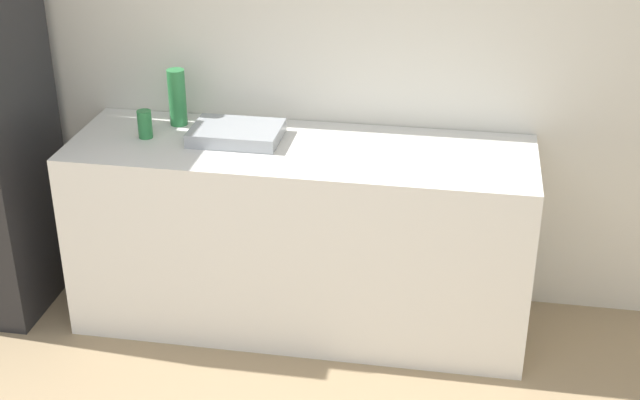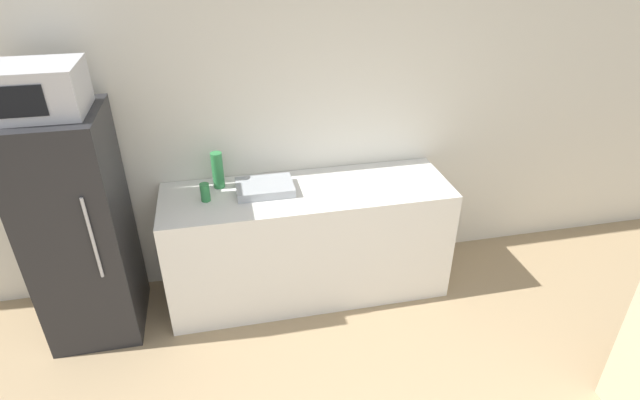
{
  "view_description": "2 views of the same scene",
  "coord_description": "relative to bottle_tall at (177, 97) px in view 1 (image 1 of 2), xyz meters",
  "views": [
    {
      "loc": [
        0.66,
        -0.98,
        2.4
      ],
      "look_at": [
        0.14,
        2.01,
        0.9
      ],
      "focal_mm": 50.0,
      "sensor_mm": 36.0,
      "label": 1
    },
    {
      "loc": [
        -0.6,
        -0.49,
        2.58
      ],
      "look_at": [
        -0.08,
        1.94,
        1.15
      ],
      "focal_mm": 28.0,
      "sensor_mm": 36.0,
      "label": 2
    }
  ],
  "objects": [
    {
      "name": "wall_back",
      "position": [
        0.65,
        0.18,
        0.28
      ],
      "size": [
        8.0,
        0.06,
        2.6
      ],
      "primitive_type": "cube",
      "color": "silver",
      "rests_on": "ground_plane"
    },
    {
      "name": "counter",
      "position": [
        0.61,
        -0.18,
        -0.57
      ],
      "size": [
        2.06,
        0.65,
        0.88
      ],
      "primitive_type": "cube",
      "color": "silver",
      "rests_on": "ground_plane"
    },
    {
      "name": "sink_basin",
      "position": [
        0.31,
        -0.13,
        -0.1
      ],
      "size": [
        0.4,
        0.29,
        0.06
      ],
      "primitive_type": "cube",
      "color": "#9EA3A8",
      "rests_on": "counter"
    },
    {
      "name": "bottle_tall",
      "position": [
        0.0,
        0.0,
        0.0
      ],
      "size": [
        0.08,
        0.08,
        0.26
      ],
      "primitive_type": "cylinder",
      "color": "#2D7F42",
      "rests_on": "counter"
    },
    {
      "name": "bottle_short",
      "position": [
        -0.1,
        -0.18,
        -0.07
      ],
      "size": [
        0.06,
        0.06,
        0.13
      ],
      "primitive_type": "cylinder",
      "color": "#2D7F42",
      "rests_on": "counter"
    }
  ]
}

